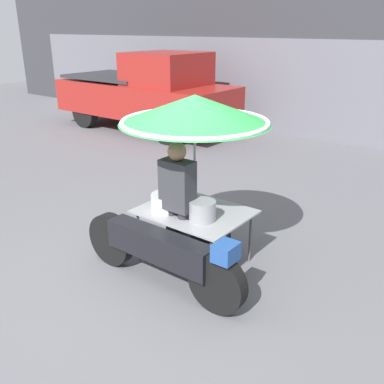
% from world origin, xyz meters
% --- Properties ---
extents(ground_plane, '(36.00, 36.00, 0.00)m').
position_xyz_m(ground_plane, '(0.00, 0.00, 0.00)').
color(ground_plane, slate).
extents(vendor_motorcycle_cart, '(2.17, 1.66, 2.02)m').
position_xyz_m(vendor_motorcycle_cart, '(0.07, 0.54, 1.48)').
color(vendor_motorcycle_cart, black).
rests_on(vendor_motorcycle_cart, ground).
extents(vendor_person, '(0.38, 0.22, 1.54)m').
position_xyz_m(vendor_person, '(-0.00, 0.41, 0.86)').
color(vendor_person, '#2D2D33').
rests_on(vendor_person, ground).
extents(pickup_truck, '(5.13, 1.96, 2.08)m').
position_xyz_m(pickup_truck, '(-5.21, 5.51, 1.01)').
color(pickup_truck, black).
rests_on(pickup_truck, ground).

